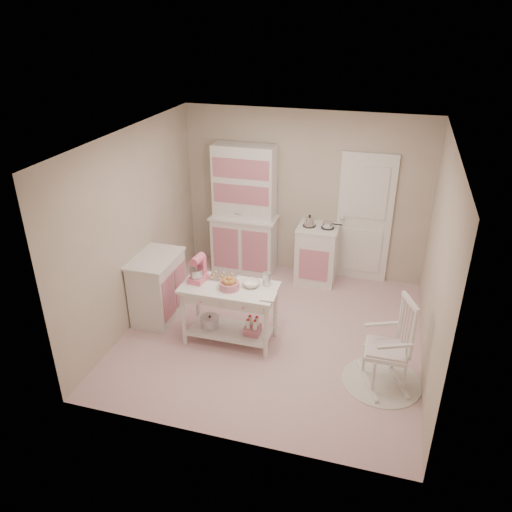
# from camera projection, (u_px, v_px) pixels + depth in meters

# --- Properties ---
(room_shell) EXTENTS (3.84, 3.84, 2.62)m
(room_shell) POSITION_uv_depth(u_px,v_px,m) (275.00, 219.00, 5.93)
(room_shell) COLOR pink
(room_shell) RESTS_ON ground
(door) EXTENTS (0.82, 0.05, 2.04)m
(door) POSITION_uv_depth(u_px,v_px,m) (364.00, 219.00, 7.59)
(door) COLOR white
(door) RESTS_ON ground
(hutch) EXTENTS (1.06, 0.50, 2.08)m
(hutch) POSITION_uv_depth(u_px,v_px,m) (244.00, 210.00, 7.85)
(hutch) COLOR white
(hutch) RESTS_ON ground
(stove) EXTENTS (0.62, 0.57, 0.92)m
(stove) POSITION_uv_depth(u_px,v_px,m) (317.00, 254.00, 7.77)
(stove) COLOR white
(stove) RESTS_ON ground
(base_cabinet) EXTENTS (0.54, 0.84, 0.92)m
(base_cabinet) POSITION_uv_depth(u_px,v_px,m) (158.00, 287.00, 6.84)
(base_cabinet) COLOR white
(base_cabinet) RESTS_ON ground
(lace_rug) EXTENTS (0.92, 0.92, 0.01)m
(lace_rug) POSITION_uv_depth(u_px,v_px,m) (381.00, 381.00, 5.79)
(lace_rug) COLOR white
(lace_rug) RESTS_ON ground
(rocking_chair) EXTENTS (0.72, 0.85, 1.10)m
(rocking_chair) POSITION_uv_depth(u_px,v_px,m) (387.00, 343.00, 5.55)
(rocking_chair) COLOR white
(rocking_chair) RESTS_ON ground
(work_table) EXTENTS (1.20, 0.60, 0.80)m
(work_table) POSITION_uv_depth(u_px,v_px,m) (230.00, 314.00, 6.36)
(work_table) COLOR white
(work_table) RESTS_ON ground
(stand_mixer) EXTENTS (0.23, 0.30, 0.34)m
(stand_mixer) POSITION_uv_depth(u_px,v_px,m) (198.00, 269.00, 6.23)
(stand_mixer) COLOR pink
(stand_mixer) RESTS_ON work_table
(cookie_tray) EXTENTS (0.34, 0.24, 0.02)m
(cookie_tray) POSITION_uv_depth(u_px,v_px,m) (223.00, 277.00, 6.37)
(cookie_tray) COLOR silver
(cookie_tray) RESTS_ON work_table
(bread_basket) EXTENTS (0.25, 0.25, 0.09)m
(bread_basket) POSITION_uv_depth(u_px,v_px,m) (229.00, 285.00, 6.11)
(bread_basket) COLOR #CB7589
(bread_basket) RESTS_ON work_table
(mixing_bowl) EXTENTS (0.22, 0.22, 0.07)m
(mixing_bowl) POSITION_uv_depth(u_px,v_px,m) (251.00, 284.00, 6.17)
(mixing_bowl) COLOR white
(mixing_bowl) RESTS_ON work_table
(metal_pitcher) EXTENTS (0.10, 0.10, 0.17)m
(metal_pitcher) POSITION_uv_depth(u_px,v_px,m) (267.00, 279.00, 6.17)
(metal_pitcher) COLOR silver
(metal_pitcher) RESTS_ON work_table
(recipe_book) EXTENTS (0.18, 0.24, 0.02)m
(recipe_book) POSITION_uv_depth(u_px,v_px,m) (262.00, 296.00, 5.96)
(recipe_book) COLOR white
(recipe_book) RESTS_ON work_table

